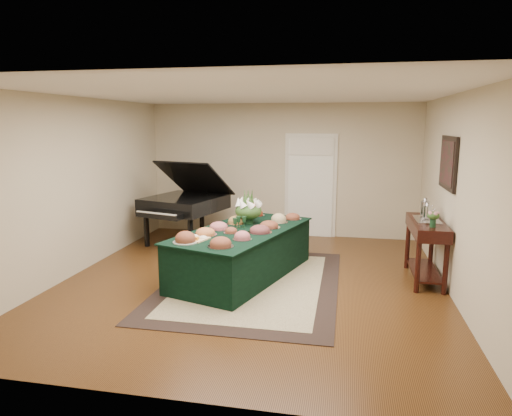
% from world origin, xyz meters
% --- Properties ---
extents(ground, '(6.00, 6.00, 0.00)m').
position_xyz_m(ground, '(0.00, 0.00, 0.00)').
color(ground, black).
rests_on(ground, ground).
extents(area_rug, '(2.48, 3.47, 0.01)m').
position_xyz_m(area_rug, '(0.01, -0.07, 0.01)').
color(area_rug, black).
rests_on(area_rug, ground).
extents(kitchen_doorway, '(1.05, 0.07, 2.10)m').
position_xyz_m(kitchen_doorway, '(0.60, 2.97, 1.02)').
color(kitchen_doorway, silver).
rests_on(kitchen_doorway, ground).
extents(buffet_table, '(1.91, 2.81, 0.74)m').
position_xyz_m(buffet_table, '(-0.19, 0.20, 0.37)').
color(buffet_table, black).
rests_on(buffet_table, ground).
extents(food_platters, '(1.54, 2.39, 0.15)m').
position_xyz_m(food_platters, '(-0.20, 0.17, 0.78)').
color(food_platters, silver).
rests_on(food_platters, buffet_table).
extents(cutting_board, '(0.38, 0.38, 0.10)m').
position_xyz_m(cutting_board, '(-0.67, -0.50, 0.77)').
color(cutting_board, tan).
rests_on(cutting_board, buffet_table).
extents(green_goblets, '(0.18, 0.22, 0.18)m').
position_xyz_m(green_goblets, '(-0.25, 0.27, 0.83)').
color(green_goblets, '#15351E').
rests_on(green_goblets, buffet_table).
extents(floral_centerpiece, '(0.44, 0.44, 0.44)m').
position_xyz_m(floral_centerpiece, '(-0.19, 0.62, 0.99)').
color(floral_centerpiece, '#15351E').
rests_on(floral_centerpiece, buffet_table).
extents(grand_piano, '(1.70, 1.80, 1.61)m').
position_xyz_m(grand_piano, '(-1.73, 1.91, 0.79)').
color(grand_piano, black).
rests_on(grand_piano, ground).
extents(wicker_basket, '(0.35, 0.35, 0.22)m').
position_xyz_m(wicker_basket, '(-0.99, 1.17, 0.11)').
color(wicker_basket, '#A17A41').
rests_on(wicker_basket, ground).
extents(mahogany_sideboard, '(0.45, 1.31, 0.90)m').
position_xyz_m(mahogany_sideboard, '(2.49, 0.57, 0.70)').
color(mahogany_sideboard, black).
rests_on(mahogany_sideboard, ground).
extents(tea_service, '(0.34, 0.58, 0.30)m').
position_xyz_m(tea_service, '(2.50, 0.72, 1.02)').
color(tea_service, silver).
rests_on(tea_service, mahogany_sideboard).
extents(pink_bouquet, '(0.18, 0.18, 0.23)m').
position_xyz_m(pink_bouquet, '(2.50, 0.15, 1.05)').
color(pink_bouquet, '#15351E').
rests_on(pink_bouquet, mahogany_sideboard).
extents(wall_painting, '(0.05, 0.95, 0.75)m').
position_xyz_m(wall_painting, '(2.72, 0.57, 1.75)').
color(wall_painting, black).
rests_on(wall_painting, ground).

